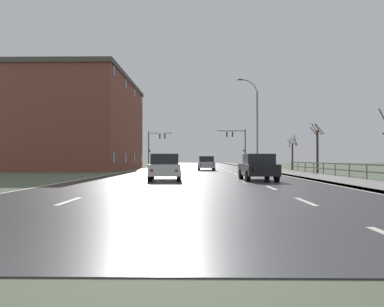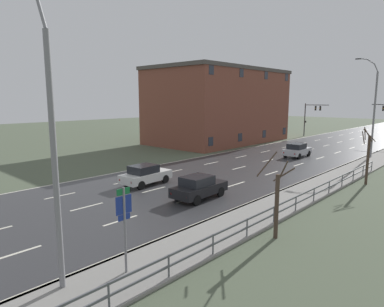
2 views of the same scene
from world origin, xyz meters
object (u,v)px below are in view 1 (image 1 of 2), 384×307
object	(u,v)px
car_far_right	(206,163)
car_distant	(165,167)
traffic_signal_right	(238,141)
brick_building	(80,124)
traffic_signal_left	(155,143)
car_near_left	(258,167)
street_lamp_midground	(256,125)

from	to	relation	value
car_far_right	car_distant	size ratio (longest dim) A/B	0.98
traffic_signal_right	car_far_right	bearing A→B (deg)	-105.57
car_far_right	car_distant	bearing A→B (deg)	-98.77
traffic_signal_right	brick_building	bearing A→B (deg)	-144.83
traffic_signal_left	car_far_right	bearing A→B (deg)	-69.59
brick_building	traffic_signal_left	bearing A→B (deg)	66.02
car_near_left	traffic_signal_left	bearing A→B (deg)	102.29
car_far_right	traffic_signal_right	bearing A→B (deg)	73.74
car_near_left	brick_building	bearing A→B (deg)	123.76
traffic_signal_right	car_distant	world-z (taller)	traffic_signal_right
car_distant	traffic_signal_left	bearing A→B (deg)	93.75
car_distant	traffic_signal_right	bearing A→B (deg)	74.68
street_lamp_midground	car_distant	bearing A→B (deg)	-109.87
traffic_signal_right	traffic_signal_left	size ratio (longest dim) A/B	1.04
traffic_signal_left	brick_building	xyz separation A→B (m)	(-7.40, -16.64, 1.60)
street_lamp_midground	car_far_right	bearing A→B (deg)	-140.52
street_lamp_midground	car_far_right	xyz separation A→B (m)	(-6.23, -5.13, -4.65)
brick_building	traffic_signal_right	bearing A→B (deg)	35.17
brick_building	car_near_left	bearing A→B (deg)	-54.10
car_near_left	car_far_right	size ratio (longest dim) A/B	1.01
car_distant	car_near_left	bearing A→B (deg)	-2.89
traffic_signal_left	car_distant	distance (m)	42.19
car_near_left	car_distant	size ratio (longest dim) A/B	0.99
traffic_signal_left	traffic_signal_right	bearing A→B (deg)	-7.44
street_lamp_midground	car_distant	xyz separation A→B (m)	(-9.07, -25.10, -4.65)
car_far_right	brick_building	size ratio (longest dim) A/B	0.19
car_distant	brick_building	distance (m)	28.52
traffic_signal_right	car_far_right	size ratio (longest dim) A/B	1.47
traffic_signal_right	traffic_signal_left	distance (m)	13.79
car_near_left	street_lamp_midground	bearing A→B (deg)	79.67
traffic_signal_right	car_distant	bearing A→B (deg)	-101.88
street_lamp_midground	car_distant	size ratio (longest dim) A/B	2.65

